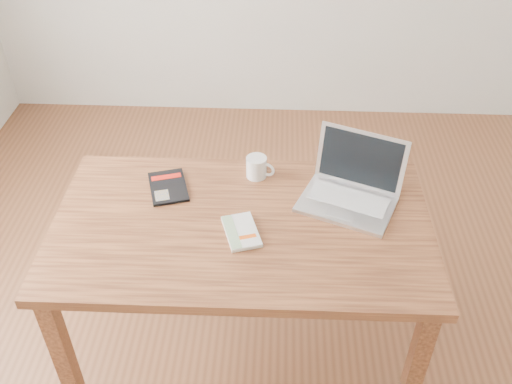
{
  "coord_description": "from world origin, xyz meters",
  "views": [
    {
      "loc": [
        -0.06,
        -1.64,
        2.15
      ],
      "look_at": [
        -0.14,
        -0.03,
        0.85
      ],
      "focal_mm": 40.0,
      "sensor_mm": 36.0,
      "label": 1
    }
  ],
  "objects_px": {
    "desk": "(242,241)",
    "coffee_mug": "(257,167)",
    "black_guidebook": "(168,187)",
    "white_guidebook": "(241,232)",
    "laptop": "(352,188)"
  },
  "relations": [
    {
      "from": "desk",
      "to": "coffee_mug",
      "type": "relative_size",
      "value": 11.99
    },
    {
      "from": "white_guidebook",
      "to": "laptop",
      "type": "bearing_deg",
      "value": 10.5
    },
    {
      "from": "desk",
      "to": "white_guidebook",
      "type": "height_order",
      "value": "white_guidebook"
    },
    {
      "from": "black_guidebook",
      "to": "laptop",
      "type": "relative_size",
      "value": 0.56
    },
    {
      "from": "laptop",
      "to": "coffee_mug",
      "type": "relative_size",
      "value": 3.66
    },
    {
      "from": "coffee_mug",
      "to": "black_guidebook",
      "type": "bearing_deg",
      "value": -144.8
    },
    {
      "from": "laptop",
      "to": "coffee_mug",
      "type": "xyz_separation_m",
      "value": [
        -0.37,
        0.13,
        -0.01
      ]
    },
    {
      "from": "black_guidebook",
      "to": "coffee_mug",
      "type": "bearing_deg",
      "value": -1.63
    },
    {
      "from": "black_guidebook",
      "to": "coffee_mug",
      "type": "relative_size",
      "value": 2.06
    },
    {
      "from": "white_guidebook",
      "to": "coffee_mug",
      "type": "xyz_separation_m",
      "value": [
        0.04,
        0.34,
        0.04
      ]
    },
    {
      "from": "desk",
      "to": "black_guidebook",
      "type": "bearing_deg",
      "value": 147.19
    },
    {
      "from": "desk",
      "to": "laptop",
      "type": "distance_m",
      "value": 0.46
    },
    {
      "from": "desk",
      "to": "coffee_mug",
      "type": "bearing_deg",
      "value": 81.02
    },
    {
      "from": "white_guidebook",
      "to": "black_guidebook",
      "type": "xyz_separation_m",
      "value": [
        -0.31,
        0.25,
        -0.0
      ]
    },
    {
      "from": "white_guidebook",
      "to": "black_guidebook",
      "type": "relative_size",
      "value": 0.86
    }
  ]
}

